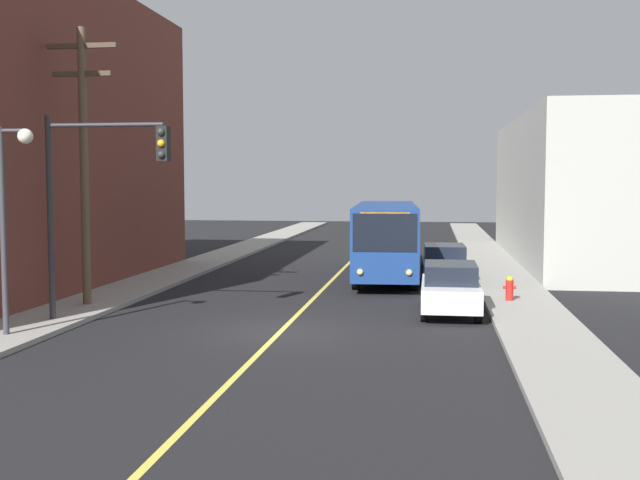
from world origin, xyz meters
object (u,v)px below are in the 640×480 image
(city_bus, at_px, (386,236))
(parked_car_white, at_px, (450,288))
(utility_pole_near, at_px, (84,153))
(street_lamp_left, at_px, (10,200))
(parked_car_blue, at_px, (444,264))
(fire_hydrant, at_px, (510,288))
(traffic_signal_left_corner, at_px, (99,179))

(city_bus, relative_size, parked_car_white, 2.78)
(utility_pole_near, xyz_separation_m, street_lamp_left, (0.33, -5.20, -1.42))
(parked_car_blue, distance_m, fire_hydrant, 5.59)
(city_bus, bearing_deg, utility_pole_near, -133.15)
(parked_car_white, xyz_separation_m, fire_hydrant, (2.06, 2.15, -0.26))
(parked_car_white, bearing_deg, parked_car_blue, 90.54)
(parked_car_white, xyz_separation_m, street_lamp_left, (-11.62, -5.79, 2.90))
(street_lamp_left, bearing_deg, traffic_signal_left_corner, 59.25)
(utility_pole_near, relative_size, traffic_signal_left_corner, 1.51)
(parked_car_white, xyz_separation_m, utility_pole_near, (-11.95, -0.60, 4.32))
(traffic_signal_left_corner, relative_size, fire_hydrant, 7.14)
(city_bus, distance_m, utility_pole_near, 14.08)
(parked_car_white, height_order, traffic_signal_left_corner, traffic_signal_left_corner)
(utility_pole_near, bearing_deg, street_lamp_left, -86.38)
(parked_car_blue, xyz_separation_m, street_lamp_left, (-11.55, -13.10, 2.90))
(parked_car_blue, relative_size, fire_hydrant, 5.30)
(parked_car_white, distance_m, utility_pole_near, 12.72)
(parked_car_white, distance_m, street_lamp_left, 13.30)
(parked_car_blue, relative_size, utility_pole_near, 0.49)
(parked_car_blue, distance_m, utility_pole_near, 14.91)
(city_bus, xyz_separation_m, street_lamp_left, (-9.03, -15.18, 1.92))
(parked_car_white, distance_m, fire_hydrant, 2.98)
(parked_car_white, xyz_separation_m, traffic_signal_left_corner, (-10.20, -3.41, 3.46))
(parked_car_blue, bearing_deg, street_lamp_left, -131.39)
(utility_pole_near, xyz_separation_m, fire_hydrant, (14.01, 2.74, -4.58))
(parked_car_white, height_order, utility_pole_near, utility_pole_near)
(parked_car_white, bearing_deg, traffic_signal_left_corner, -161.51)
(utility_pole_near, bearing_deg, parked_car_blue, 33.66)
(traffic_signal_left_corner, xyz_separation_m, street_lamp_left, (-1.42, -2.38, -0.56))
(city_bus, bearing_deg, parked_car_white, -74.56)
(traffic_signal_left_corner, bearing_deg, parked_car_blue, 46.62)
(traffic_signal_left_corner, xyz_separation_m, fire_hydrant, (12.26, 5.56, -3.72))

